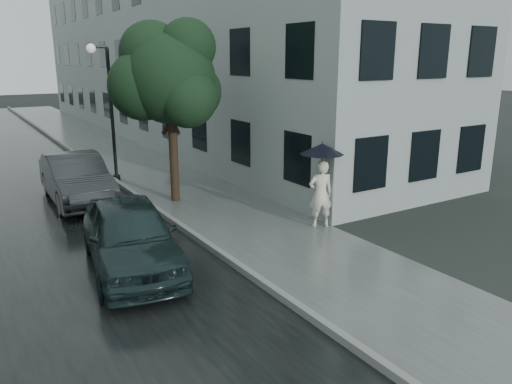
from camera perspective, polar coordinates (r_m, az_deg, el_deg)
ground at (r=11.46m, az=5.83°, el=-7.73°), size 120.00×120.00×0.00m
sidewalk at (r=21.86m, az=-13.16°, el=3.04°), size 3.50×60.00×0.01m
kerb_near at (r=21.35m, az=-17.80°, el=2.62°), size 0.15×60.00×0.15m
asphalt_road at (r=20.84m, az=-27.11°, el=1.17°), size 6.85×60.00×0.00m
building_near at (r=30.29m, az=-8.85°, el=15.09°), size 7.02×36.00×9.00m
pedestrian at (r=13.39m, az=7.40°, el=-0.23°), size 0.77×0.63×1.82m
umbrella at (r=13.07m, az=7.56°, el=4.91°), size 1.54×1.54×1.40m
street_tree at (r=15.69m, az=-9.91°, el=12.77°), size 3.55×3.23×5.58m
lamp_post at (r=18.83m, az=-16.69°, el=9.56°), size 0.85×0.32×4.89m
car_near at (r=11.05m, az=-14.16°, el=-4.81°), size 2.43×4.63×1.50m
car_far at (r=16.63m, az=-19.85°, el=1.45°), size 1.70×4.60×1.50m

